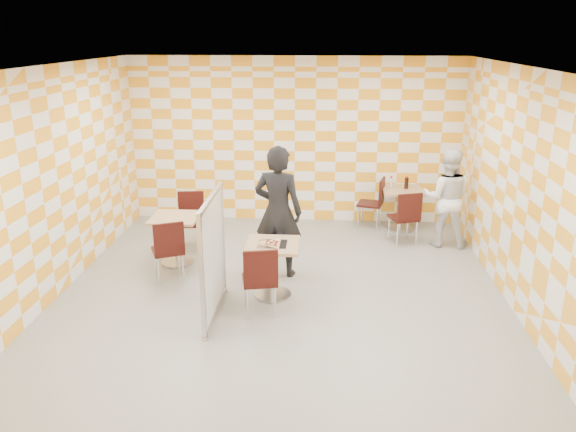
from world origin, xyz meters
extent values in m
plane|color=gray|center=(0.00, 0.00, 0.00)|extent=(7.00, 7.00, 0.00)
plane|color=white|center=(0.00, 0.00, 3.00)|extent=(7.00, 7.00, 0.00)
plane|color=white|center=(0.00, 3.50, 1.50)|extent=(6.00, 0.00, 6.00)
plane|color=white|center=(-3.00, 0.00, 1.50)|extent=(0.00, 7.00, 7.00)
plane|color=white|center=(3.00, 0.00, 1.50)|extent=(0.00, 7.00, 7.00)
cube|color=tan|center=(-0.11, 0.24, 0.73)|extent=(0.70, 0.70, 0.04)
cylinder|color=#A5A5AA|center=(-0.11, 0.24, 0.37)|extent=(0.08, 0.08, 0.70)
cylinder|color=#A5A5AA|center=(-0.11, 0.24, 0.01)|extent=(0.50, 0.50, 0.03)
cube|color=tan|center=(1.94, 3.05, 0.73)|extent=(0.70, 0.70, 0.04)
cylinder|color=#A5A5AA|center=(1.94, 3.05, 0.37)|extent=(0.08, 0.08, 0.70)
cylinder|color=#A5A5AA|center=(1.94, 3.05, 0.01)|extent=(0.50, 0.50, 0.03)
cube|color=tan|center=(-1.68, 1.27, 0.73)|extent=(0.70, 0.70, 0.04)
cylinder|color=#A5A5AA|center=(-1.68, 1.27, 0.37)|extent=(0.08, 0.08, 0.70)
cylinder|color=#A5A5AA|center=(-1.68, 1.27, 0.01)|extent=(0.50, 0.50, 0.03)
cube|color=black|center=(-0.22, -0.26, 0.45)|extent=(0.49, 0.49, 0.04)
cube|color=black|center=(-0.18, -0.46, 0.70)|extent=(0.42, 0.12, 0.45)
cylinder|color=silver|center=(-0.09, -0.06, 0.21)|extent=(0.03, 0.03, 0.43)
cylinder|color=silver|center=(-0.42, -0.13, 0.21)|extent=(0.03, 0.03, 0.43)
cylinder|color=silver|center=(-0.02, -0.39, 0.21)|extent=(0.03, 0.03, 0.43)
cylinder|color=silver|center=(-0.36, -0.46, 0.21)|extent=(0.03, 0.03, 0.43)
cube|color=black|center=(1.88, 2.35, 0.45)|extent=(0.53, 0.53, 0.04)
cube|color=black|center=(1.94, 2.16, 0.70)|extent=(0.41, 0.17, 0.45)
cylinder|color=silver|center=(1.99, 2.56, 0.21)|extent=(0.03, 0.03, 0.43)
cylinder|color=silver|center=(1.67, 2.46, 0.21)|extent=(0.03, 0.03, 0.43)
cylinder|color=silver|center=(2.09, 2.24, 0.21)|extent=(0.03, 0.03, 0.43)
cylinder|color=silver|center=(1.77, 2.13, 0.21)|extent=(0.03, 0.03, 0.43)
cube|color=black|center=(1.38, 3.11, 0.45)|extent=(0.51, 0.51, 0.04)
cube|color=black|center=(1.58, 3.06, 0.70)|extent=(0.15, 0.42, 0.45)
cylinder|color=silver|center=(1.26, 3.32, 0.21)|extent=(0.03, 0.03, 0.43)
cylinder|color=silver|center=(1.18, 2.99, 0.21)|extent=(0.03, 0.03, 0.43)
cylinder|color=silver|center=(1.59, 3.24, 0.21)|extent=(0.03, 0.03, 0.43)
cylinder|color=silver|center=(1.50, 2.91, 0.21)|extent=(0.03, 0.03, 0.43)
cube|color=black|center=(-1.63, 0.64, 0.45)|extent=(0.56, 0.56, 0.04)
cube|color=black|center=(-1.55, 0.46, 0.70)|extent=(0.40, 0.21, 0.45)
cylinder|color=silver|center=(-1.55, 0.87, 0.21)|extent=(0.03, 0.03, 0.43)
cylinder|color=silver|center=(-1.86, 0.73, 0.21)|extent=(0.03, 0.03, 0.43)
cylinder|color=silver|center=(-1.41, 0.56, 0.21)|extent=(0.03, 0.03, 0.43)
cylinder|color=silver|center=(-1.72, 0.42, 0.21)|extent=(0.03, 0.03, 0.43)
cube|color=black|center=(-1.60, 1.86, 0.45)|extent=(0.47, 0.47, 0.04)
cube|color=black|center=(-1.62, 2.06, 0.70)|extent=(0.42, 0.09, 0.45)
cylinder|color=silver|center=(-1.74, 1.67, 0.21)|extent=(0.03, 0.03, 0.43)
cylinder|color=silver|center=(-1.41, 1.71, 0.21)|extent=(0.03, 0.03, 0.43)
cylinder|color=silver|center=(-1.78, 2.01, 0.21)|extent=(0.03, 0.03, 0.43)
cylinder|color=silver|center=(-1.45, 2.05, 0.21)|extent=(0.03, 0.03, 0.43)
cube|color=white|center=(-0.78, -0.32, 0.80)|extent=(0.02, 1.30, 1.40)
cube|color=#B2B2B7|center=(-0.78, -0.32, 1.52)|extent=(0.05, 1.30, 0.05)
cube|color=#B2B2B7|center=(-0.78, -0.32, 0.08)|extent=(0.05, 1.30, 0.05)
cube|color=#B2B2B7|center=(-0.78, -0.97, 0.80)|extent=(0.05, 0.05, 1.50)
cylinder|color=#B2B2B7|center=(-0.78, -0.97, 0.03)|extent=(0.08, 0.08, 0.05)
cube|color=#B2B2B7|center=(-0.78, 0.33, 0.80)|extent=(0.05, 0.05, 1.50)
cylinder|color=#B2B2B7|center=(-0.78, 0.33, 0.03)|extent=(0.08, 0.08, 0.05)
imported|color=black|center=(-0.09, 0.98, 0.96)|extent=(0.78, 0.60, 1.91)
imported|color=white|center=(2.55, 2.34, 0.81)|extent=(0.88, 0.74, 1.63)
cube|color=silver|center=(-0.11, 0.22, 0.75)|extent=(0.38, 0.34, 0.01)
cone|color=tan|center=(-0.11, 0.22, 0.77)|extent=(0.40, 0.40, 0.02)
cone|color=#F2D88C|center=(-0.11, 0.24, 0.78)|extent=(0.33, 0.33, 0.01)
cylinder|color=maroon|center=(-0.17, 0.12, 0.79)|extent=(0.04, 0.04, 0.01)
cylinder|color=maroon|center=(-0.06, 0.13, 0.79)|extent=(0.04, 0.04, 0.01)
cylinder|color=maroon|center=(-0.11, 0.20, 0.79)|extent=(0.04, 0.04, 0.01)
cylinder|color=maroon|center=(-0.16, 0.25, 0.79)|extent=(0.04, 0.04, 0.01)
cylinder|color=maroon|center=(-0.05, 0.23, 0.79)|extent=(0.04, 0.04, 0.01)
torus|color=black|center=(-0.06, 0.19, 0.79)|extent=(0.03, 0.03, 0.01)
torus|color=black|center=(-0.13, 0.16, 0.79)|extent=(0.03, 0.03, 0.01)
torus|color=black|center=(-0.09, 0.26, 0.79)|extent=(0.03, 0.03, 0.01)
torus|color=black|center=(-0.18, 0.20, 0.79)|extent=(0.03, 0.03, 0.01)
cylinder|color=white|center=(1.74, 3.20, 0.83)|extent=(0.06, 0.06, 0.16)
cylinder|color=red|center=(1.74, 3.20, 0.93)|extent=(0.04, 0.04, 0.04)
cylinder|color=black|center=(2.00, 3.10, 0.85)|extent=(0.07, 0.07, 0.20)
cylinder|color=red|center=(2.00, 3.10, 0.96)|extent=(0.03, 0.03, 0.03)
camera|label=1|loc=(0.56, -6.60, 3.40)|focal=35.00mm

